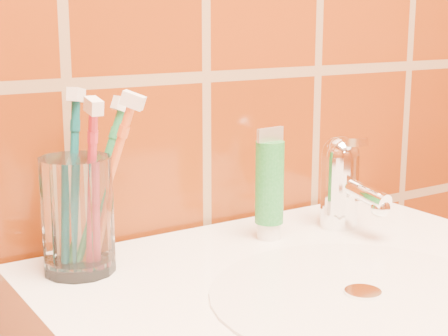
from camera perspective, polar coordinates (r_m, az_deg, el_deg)
glass_tumbler at (r=0.74m, az=-12.09°, el=-3.87°), size 0.09×0.09×0.12m
toothpaste_tube at (r=0.83m, az=3.80°, el=-1.61°), size 0.04×0.03×0.14m
faucet at (r=0.89m, az=9.81°, el=-0.92°), size 0.05×0.11×0.12m
toothbrush_0 at (r=0.73m, az=-9.68°, el=-1.33°), size 0.14×0.14×0.21m
toothbrush_1 at (r=0.75m, az=-12.41°, el=-1.00°), size 0.10×0.10×0.20m
toothbrush_2 at (r=0.72m, az=-10.98°, el=-1.69°), size 0.02×0.09×0.20m
toothbrush_3 at (r=0.76m, az=-10.34°, el=-1.29°), size 0.12×0.11×0.18m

